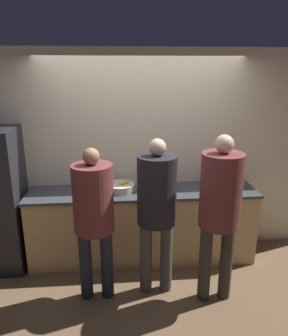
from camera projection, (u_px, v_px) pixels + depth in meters
ground_plane at (145, 272)px, 3.95m from camera, size 14.00×14.00×0.00m
wall_back at (141, 154)px, 4.19m from camera, size 5.20×0.06×2.60m
counter at (143, 224)px, 4.15m from camera, size 2.80×0.63×0.93m
person_left at (94, 210)px, 3.25m from camera, size 0.40×0.40×1.65m
person_center at (157, 202)px, 3.34m from camera, size 0.40×0.40×1.71m
person_right at (220, 203)px, 3.21m from camera, size 0.41×0.41×1.78m
fruit_bowl at (121, 187)px, 3.98m from camera, size 0.35×0.35×0.13m
utensil_crock at (155, 182)px, 4.04m from camera, size 0.10×0.10×0.31m
bottle_red at (204, 178)px, 4.17m from camera, size 0.07×0.07×0.24m
cup_black at (174, 188)px, 3.98m from camera, size 0.07×0.07×0.08m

